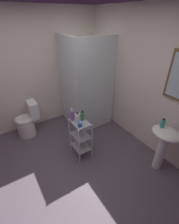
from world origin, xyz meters
name	(u,v)px	position (x,y,z in m)	size (l,w,h in m)	color
ground_plane	(62,179)	(0.00, 0.00, -0.01)	(4.20, 4.20, 0.02)	#564955
wall_back	(153,85)	(0.01, 1.85, 1.25)	(4.20, 0.14, 2.50)	beige
wall_left	(20,75)	(-1.85, 0.00, 1.25)	(0.10, 4.20, 2.50)	beige
shower_stall	(85,105)	(-1.22, 1.18, 0.46)	(0.92, 0.92, 2.00)	white
pedestal_sink	(164,141)	(0.66, 1.52, 0.58)	(0.46, 0.37, 0.81)	white
sink_faucet	(173,125)	(0.66, 1.64, 0.86)	(0.03, 0.03, 0.10)	silver
toilet	(28,122)	(-1.48, -0.12, 0.31)	(0.37, 0.49, 0.76)	white
storage_cart	(81,136)	(-0.32, 0.54, 0.44)	(0.38, 0.28, 0.74)	silver
hand_soap_bottle	(163,123)	(0.57, 1.51, 0.88)	(0.06, 0.06, 0.16)	#2DBC99
conditioner_bottle_purple	(72,115)	(-0.45, 0.47, 0.84)	(0.06, 0.06, 0.22)	#8752AD
lotion_bottle_white	(77,118)	(-0.35, 0.52, 0.82)	(0.08, 0.08, 0.19)	white
body_wash_bottle_green	(82,116)	(-0.37, 0.62, 0.82)	(0.07, 0.07, 0.18)	#349A56
rinse_cup	(80,124)	(-0.22, 0.48, 0.78)	(0.07, 0.07, 0.09)	#3870B2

